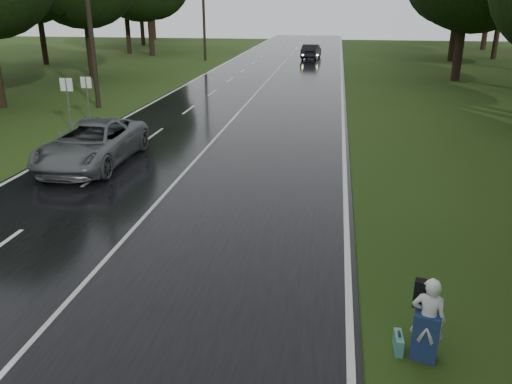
% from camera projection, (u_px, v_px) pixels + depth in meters
% --- Properties ---
extents(ground, '(160.00, 160.00, 0.00)m').
position_uv_depth(ground, '(65.00, 306.00, 10.54)').
color(ground, '#263E12').
rests_on(ground, ground).
extents(road, '(12.00, 140.00, 0.04)m').
position_uv_depth(road, '(240.00, 112.00, 29.05)').
color(road, black).
rests_on(road, ground).
extents(lane_center, '(0.12, 140.00, 0.01)m').
position_uv_depth(lane_center, '(240.00, 111.00, 29.04)').
color(lane_center, silver).
rests_on(lane_center, road).
extents(grey_car, '(2.73, 5.85, 1.62)m').
position_uv_depth(grey_car, '(92.00, 144.00, 19.34)').
color(grey_car, '#54585A').
rests_on(grey_car, road).
extents(far_car, '(2.07, 4.77, 1.53)m').
position_uv_depth(far_car, '(311.00, 51.00, 55.28)').
color(far_car, black).
rests_on(far_car, road).
extents(hitchhiker, '(0.66, 0.62, 1.60)m').
position_uv_depth(hitchhiker, '(427.00, 322.00, 8.77)').
color(hitchhiker, silver).
rests_on(hitchhiker, ground).
extents(suitcase, '(0.14, 0.46, 0.33)m').
position_uv_depth(suitcase, '(398.00, 343.00, 9.15)').
color(suitcase, teal).
rests_on(suitcase, ground).
extents(utility_pole_mid, '(1.80, 0.28, 9.48)m').
position_uv_depth(utility_pole_mid, '(99.00, 108.00, 30.23)').
color(utility_pole_mid, black).
rests_on(utility_pole_mid, ground).
extents(utility_pole_far, '(1.80, 0.28, 9.11)m').
position_uv_depth(utility_pole_far, '(205.00, 60.00, 54.24)').
color(utility_pole_far, black).
rests_on(utility_pole_far, ground).
extents(road_sign_a, '(0.61, 0.10, 2.55)m').
position_uv_depth(road_sign_a, '(72.00, 131.00, 24.71)').
color(road_sign_a, white).
rests_on(road_sign_a, ground).
extents(road_sign_b, '(0.56, 0.10, 2.34)m').
position_uv_depth(road_sign_b, '(91.00, 122.00, 26.53)').
color(road_sign_b, white).
rests_on(road_sign_b, ground).
extents(tree_left_d, '(9.19, 9.19, 14.37)m').
position_uv_depth(tree_left_d, '(2.00, 107.00, 30.30)').
color(tree_left_d, black).
rests_on(tree_left_d, ground).
extents(tree_left_e, '(9.56, 9.56, 14.94)m').
position_uv_depth(tree_left_e, '(94.00, 77.00, 42.18)').
color(tree_left_e, black).
rests_on(tree_left_e, ground).
extents(tree_left_f, '(9.51, 9.51, 14.85)m').
position_uv_depth(tree_left_f, '(153.00, 56.00, 59.02)').
color(tree_left_f, black).
rests_on(tree_left_f, ground).
extents(tree_right_e, '(9.31, 9.31, 14.54)m').
position_uv_depth(tree_right_e, '(455.00, 80.00, 40.59)').
color(tree_right_e, black).
rests_on(tree_right_e, ground).
extents(tree_right_f, '(9.18, 9.18, 14.35)m').
position_uv_depth(tree_right_f, '(450.00, 61.00, 53.71)').
color(tree_right_f, black).
rests_on(tree_right_f, ground).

